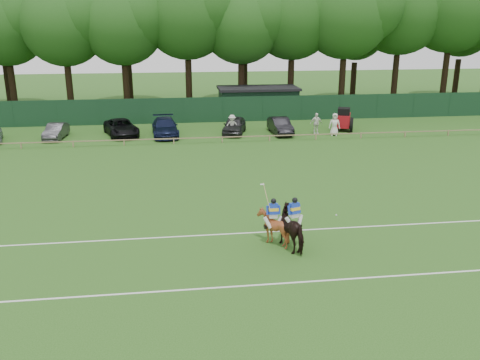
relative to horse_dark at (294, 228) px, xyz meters
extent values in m
plane|color=#1E4C14|center=(-2.12, 2.87, -0.92)|extent=(160.00, 160.00, 0.00)
imported|color=black|center=(0.00, 0.00, 0.00)|extent=(1.64, 2.38, 1.84)
imported|color=brown|center=(-0.83, 0.55, -0.12)|extent=(1.31, 1.47, 1.59)
imported|color=#333336|center=(-15.10, 24.23, -0.27)|extent=(1.65, 4.01, 1.29)
imported|color=black|center=(-9.65, 24.70, -0.20)|extent=(3.77, 5.63, 1.43)
imported|color=black|center=(-5.83, 24.09, -0.15)|extent=(2.53, 5.46, 1.54)
imported|color=#29292B|center=(0.30, 24.19, -0.17)|extent=(2.86, 4.73, 1.50)
imported|color=black|center=(4.37, 23.63, -0.20)|extent=(1.72, 4.43, 1.44)
imported|color=beige|center=(0.00, 23.29, 0.02)|extent=(1.29, 0.85, 1.87)
imported|color=white|center=(7.53, 23.18, 0.02)|extent=(1.11, 0.49, 1.88)
imported|color=silver|center=(8.94, 22.26, 0.07)|extent=(1.09, 0.84, 1.97)
cube|color=silver|center=(0.00, 0.00, 0.63)|extent=(0.43, 0.36, 0.18)
cube|color=blue|center=(0.00, 0.00, 0.95)|extent=(0.48, 0.42, 0.51)
cube|color=yellow|center=(0.00, 0.00, 0.93)|extent=(0.50, 0.41, 0.18)
sphere|color=black|center=(0.00, 0.00, 1.32)|extent=(0.25, 0.25, 0.25)
cylinder|color=silver|center=(0.26, 0.04, 0.33)|extent=(0.39, 0.43, 0.59)
cylinder|color=silver|center=(-0.23, -0.13, 0.33)|extent=(0.46, 0.29, 0.59)
cube|color=silver|center=(-0.83, 0.55, 0.44)|extent=(0.36, 0.27, 0.18)
cube|color=blue|center=(-0.83, 0.55, 0.76)|extent=(0.41, 0.31, 0.51)
cube|color=yellow|center=(-0.83, 0.55, 0.74)|extent=(0.44, 0.29, 0.18)
sphere|color=black|center=(-0.83, 0.55, 1.13)|extent=(0.25, 0.25, 0.25)
cylinder|color=silver|center=(-0.57, 0.49, 0.14)|extent=(0.42, 0.33, 0.59)
cylinder|color=silver|center=(-1.09, 0.50, 0.14)|extent=(0.42, 0.34, 0.59)
cylinder|color=tan|center=(-1.13, 0.60, 1.31)|extent=(0.27, 0.58, 1.17)
sphere|color=silver|center=(3.10, 3.46, -0.87)|extent=(0.09, 0.09, 0.09)
cube|color=silver|center=(-2.12, -3.13, -0.91)|extent=(60.00, 0.10, 0.01)
cube|color=silver|center=(-2.12, 1.87, -0.91)|extent=(60.00, 0.10, 0.01)
cube|color=#997F5B|center=(-2.12, 20.87, -0.47)|extent=(62.00, 0.08, 0.08)
cube|color=#14351E|center=(-2.12, 29.87, 0.33)|extent=(92.00, 0.04, 2.50)
cube|color=#14331E|center=(3.88, 32.87, 0.48)|extent=(8.00, 4.00, 2.80)
cube|color=black|center=(3.88, 32.87, 2.00)|extent=(8.40, 4.40, 0.24)
cube|color=#A30F18|center=(10.46, 24.37, 0.01)|extent=(1.83, 2.40, 1.15)
cube|color=black|center=(10.34, 24.04, 0.81)|extent=(1.40, 1.45, 0.80)
cylinder|color=black|center=(9.54, 24.06, -0.25)|extent=(0.72, 1.33, 1.33)
cylinder|color=black|center=(10.95, 23.52, -0.25)|extent=(0.72, 1.33, 1.33)
cylinder|color=black|center=(10.16, 25.43, -0.56)|extent=(0.50, 0.76, 0.71)
cylinder|color=black|center=(11.40, 24.95, -0.56)|extent=(0.50, 0.76, 0.71)
camera|label=1|loc=(-5.08, -20.19, 8.71)|focal=38.00mm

